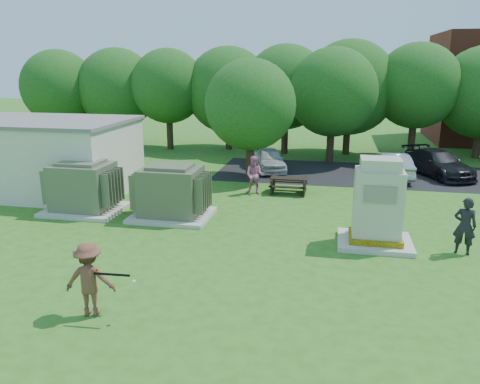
% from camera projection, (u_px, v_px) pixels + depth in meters
% --- Properties ---
extents(ground, '(120.00, 120.00, 0.00)m').
position_uv_depth(ground, '(212.00, 272.00, 13.45)').
color(ground, '#2D6619').
rests_on(ground, ground).
extents(service_building, '(10.00, 5.00, 3.20)m').
position_uv_depth(service_building, '(22.00, 156.00, 21.76)').
color(service_building, beige).
rests_on(service_building, ground).
extents(service_building_roof, '(10.20, 5.20, 0.15)m').
position_uv_depth(service_building_roof, '(17.00, 120.00, 21.31)').
color(service_building_roof, slate).
rests_on(service_building_roof, service_building).
extents(parking_strip, '(20.00, 6.00, 0.01)m').
position_uv_depth(parking_strip, '(405.00, 176.00, 24.84)').
color(parking_strip, '#232326').
rests_on(parking_strip, ground).
extents(transformer_left, '(3.00, 2.40, 2.07)m').
position_uv_depth(transformer_left, '(84.00, 188.00, 18.69)').
color(transformer_left, beige).
rests_on(transformer_left, ground).
extents(transformer_right, '(3.00, 2.40, 2.07)m').
position_uv_depth(transformer_right, '(171.00, 193.00, 17.98)').
color(transformer_right, beige).
rests_on(transformer_right, ground).
extents(generator_cabinet, '(2.38, 1.95, 2.90)m').
position_uv_depth(generator_cabinet, '(377.00, 208.00, 15.15)').
color(generator_cabinet, beige).
rests_on(generator_cabinet, ground).
extents(picnic_table, '(1.69, 1.27, 0.72)m').
position_uv_depth(picnic_table, '(289.00, 184.00, 21.48)').
color(picnic_table, black).
rests_on(picnic_table, ground).
extents(batter, '(1.27, 0.88, 1.80)m').
position_uv_depth(batter, '(90.00, 279.00, 10.95)').
color(batter, brown).
rests_on(batter, ground).
extents(person_by_generator, '(0.76, 0.60, 1.84)m').
position_uv_depth(person_by_generator, '(465.00, 226.00, 14.49)').
color(person_by_generator, black).
rests_on(person_by_generator, ground).
extents(person_at_picnic, '(0.89, 0.72, 1.77)m').
position_uv_depth(person_at_picnic, '(255.00, 175.00, 21.21)').
color(person_at_picnic, '#D06E9E').
rests_on(person_at_picnic, ground).
extents(car_white, '(2.54, 3.96, 1.26)m').
position_uv_depth(car_white, '(269.00, 159.00, 25.99)').
color(car_white, silver).
rests_on(car_white, ground).
extents(car_silver_a, '(1.96, 4.18, 1.32)m').
position_uv_depth(car_silver_a, '(391.00, 165.00, 24.36)').
color(car_silver_a, '#A7A7AB').
rests_on(car_silver_a, ground).
extents(car_dark, '(3.66, 5.07, 1.36)m').
position_uv_depth(car_dark, '(438.00, 163.00, 24.75)').
color(car_dark, black).
rests_on(car_dark, ground).
extents(batting_equipment, '(1.15, 0.22, 0.27)m').
position_uv_depth(batting_equipment, '(111.00, 275.00, 10.61)').
color(batting_equipment, black).
rests_on(batting_equipment, ground).
extents(tree_row, '(41.30, 13.30, 7.30)m').
position_uv_depth(tree_row, '(313.00, 90.00, 29.48)').
color(tree_row, '#47301E').
rests_on(tree_row, ground).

